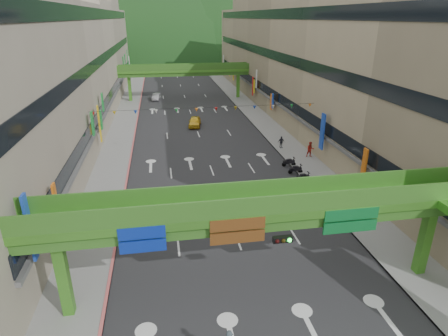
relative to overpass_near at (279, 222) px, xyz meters
name	(u,v)px	position (x,y,z in m)	size (l,w,h in m)	color
road_slab	(192,117)	(-0.93, 44.62, -5.20)	(18.00, 140.00, 0.02)	#28282B
sidewalk_left	(126,120)	(-11.93, 44.62, -5.13)	(4.00, 140.00, 0.15)	gray
sidewalk_right	(255,114)	(10.07, 44.62, -5.13)	(4.00, 140.00, 0.15)	gray
curb_left	(137,119)	(-10.03, 44.62, -5.12)	(0.20, 140.00, 0.18)	#CC5959
curb_right	(245,115)	(8.17, 44.62, -5.12)	(0.20, 140.00, 0.18)	gray
building_row_left	(66,62)	(-19.86, 44.62, 4.25)	(12.80, 95.00, 19.00)	#9E937F
building_row_right	(303,58)	(18.00, 44.62, 4.25)	(12.80, 95.00, 19.00)	gray
overpass_near	(279,222)	(0.00, 0.00, 0.00)	(28.00, 12.27, 7.10)	#4C9E2D
overpass_far	(185,73)	(-0.93, 59.62, 0.20)	(28.00, 2.20, 7.10)	#4C9E2D
hill_left	(134,56)	(-15.93, 154.62, -5.21)	(168.00, 140.00, 112.00)	#1C4419
hill_right	(219,51)	(24.07, 174.62, -5.21)	(208.00, 176.00, 128.00)	#1C4419
bunting_string	(206,109)	(-0.93, 24.62, 0.75)	(26.00, 0.36, 0.47)	black
scooter_rider_mid	(263,207)	(1.80, 9.31, -4.12)	(0.98, 1.58, 2.10)	black
scooter_rider_far	(228,201)	(-0.83, 10.99, -4.13)	(0.86, 1.60, 2.11)	#710004
parked_scooter_row	(303,177)	(7.87, 15.97, -4.68)	(1.60, 9.38, 1.08)	black
car_silver	(156,97)	(-6.83, 60.15, -4.55)	(1.38, 3.96, 1.30)	#B2B1B8
car_yellow	(195,122)	(-1.04, 38.88, -4.46)	(1.77, 4.39, 1.50)	yellow
pedestrian_red	(310,151)	(11.27, 22.59, -4.27)	(0.91, 0.71, 1.87)	#9E1B14
pedestrian_dark	(281,143)	(8.87, 26.41, -4.44)	(0.90, 0.37, 1.53)	#202129
pedestrian_blue	(348,186)	(11.27, 12.84, -4.45)	(0.70, 0.45, 1.50)	#323C50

